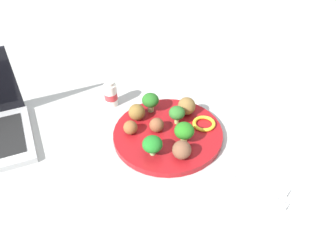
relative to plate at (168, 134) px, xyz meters
The scene contains 16 objects.
ground_plane 0.01m from the plate, ahead, with size 4.00×4.00×0.00m, color #B2B2AD.
plate is the anchor object (origin of this frame).
broccoli_floret_near_rim 0.11m from the plate, 151.65° to the left, with size 0.05×0.05×0.05m.
broccoli_floret_mid_left 0.06m from the plate, 83.42° to the left, with size 0.04×0.04×0.05m.
broccoli_floret_front_left 0.09m from the plate, 82.29° to the right, with size 0.05×0.05×0.05m.
broccoli_floret_far_rim 0.07m from the plate, ahead, with size 0.05×0.05×0.05m.
meatball_back_left 0.10m from the plate, 145.07° to the right, with size 0.04×0.04×0.04m, color brown.
meatball_mid_left 0.04m from the plate, 157.54° to the right, with size 0.04×0.04×0.04m, color brown.
meatball_front_right 0.10m from the plate, behind, with size 0.04×0.04×0.04m, color brown.
meatball_center 0.10m from the plate, 91.60° to the left, with size 0.05×0.05×0.05m, color brown.
meatball_far_rim 0.10m from the plate, 36.90° to the right, with size 0.05×0.05×0.05m, color brown.
pepper_ring_front_left 0.10m from the plate, 49.23° to the left, with size 0.06×0.06×0.01m, color yellow.
napkin 0.26m from the plate, ahead, with size 0.17×0.12×0.01m, color white.
fork 0.27m from the plate, ahead, with size 0.12×0.03×0.01m.
knife 0.27m from the plate, 10.59° to the right, with size 0.15×0.03×0.01m.
yogurt_bottle 0.21m from the plate, behind, with size 0.04×0.04×0.08m.
Camera 1 is at (0.36, -0.56, 0.62)m, focal length 37.87 mm.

